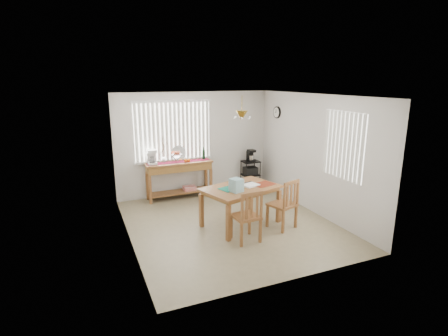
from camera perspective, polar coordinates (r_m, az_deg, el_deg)
name	(u,v)px	position (r m, az deg, el deg)	size (l,w,h in m)	color
ground	(230,224)	(7.29, 0.97, -9.14)	(4.00, 4.50, 0.01)	gray
room_shell	(230,143)	(6.81, 1.00, 4.13)	(4.20, 4.70, 2.70)	silver
sideboard	(180,171)	(8.70, -7.27, -0.48)	(1.64, 0.46, 0.92)	#915C31
sideboard_items	(168,157)	(8.56, -9.19, 1.81)	(1.56, 0.39, 0.71)	maroon
wire_cart	(250,172)	(9.45, 4.33, -0.65)	(0.45, 0.36, 0.77)	black
cart_items	(251,156)	(9.35, 4.36, 2.02)	(0.18, 0.22, 0.32)	black
dining_table	(241,191)	(7.03, 2.76, -3.84)	(1.71, 1.35, 0.80)	#915C31
table_items	(240,185)	(6.79, 2.60, -2.84)	(1.25, 0.57, 0.26)	#157B61
chair_left	(247,216)	(6.38, 3.77, -7.90)	(0.49, 0.49, 0.99)	#915C31
chair_right	(284,204)	(7.02, 9.76, -5.87)	(0.59, 0.59, 1.02)	#915C31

